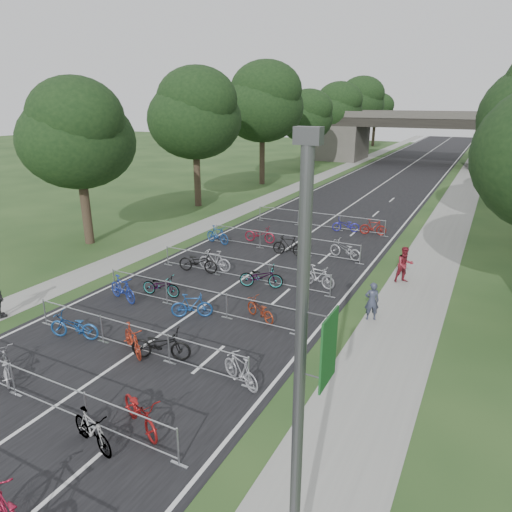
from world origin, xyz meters
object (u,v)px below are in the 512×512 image
Objects in this scene: lamppost at (301,397)px; pedestrian_a at (372,301)px; pedestrian_b at (405,265)px; overpass_bridge at (416,138)px.

lamppost is 5.07× the size of pedestrian_a.
lamppost is 16.78m from pedestrian_b.
overpass_bridge is 51.90m from pedestrian_a.
pedestrian_b is at bearing 93.93° from lamppost.
pedestrian_b is at bearing -81.21° from overpass_bridge.
pedestrian_b reaches higher than pedestrian_a.
lamppost is (8.33, -63.00, 0.75)m from overpass_bridge.
lamppost reaches higher than pedestrian_a.
overpass_bridge is at bearing -109.27° from pedestrian_a.
pedestrian_b is (-1.13, 16.40, -3.38)m from lamppost.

